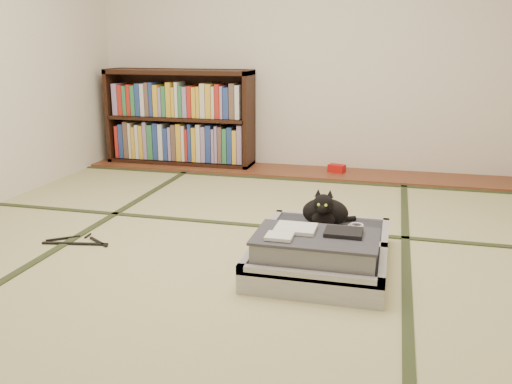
# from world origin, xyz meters

# --- Properties ---
(floor) EXTENTS (4.50, 4.50, 0.00)m
(floor) POSITION_xyz_m (0.00, 0.00, 0.00)
(floor) COLOR #CBC687
(floor) RESTS_ON ground
(wood_strip) EXTENTS (4.00, 0.50, 0.02)m
(wood_strip) POSITION_xyz_m (0.00, 2.00, 0.01)
(wood_strip) COLOR brown
(wood_strip) RESTS_ON ground
(red_item) EXTENTS (0.17, 0.13, 0.07)m
(red_item) POSITION_xyz_m (0.39, 2.03, 0.06)
(red_item) COLOR #B7110E
(red_item) RESTS_ON wood_strip
(tatami_borders) EXTENTS (4.00, 4.50, 0.01)m
(tatami_borders) POSITION_xyz_m (0.00, 0.49, 0.00)
(tatami_borders) COLOR #2D381E
(tatami_borders) RESTS_ON ground
(bookcase) EXTENTS (1.46, 0.33, 0.94)m
(bookcase) POSITION_xyz_m (-1.17, 2.07, 0.45)
(bookcase) COLOR black
(bookcase) RESTS_ON wood_strip
(suitcase) EXTENTS (0.70, 0.93, 0.28)m
(suitcase) POSITION_xyz_m (0.55, -0.19, 0.10)
(suitcase) COLOR #ABAAAF
(suitcase) RESTS_ON floor
(cat) EXTENTS (0.31, 0.31, 0.25)m
(cat) POSITION_xyz_m (0.53, 0.11, 0.23)
(cat) COLOR black
(cat) RESTS_ON suitcase
(cable_coil) EXTENTS (0.10, 0.10, 0.02)m
(cable_coil) POSITION_xyz_m (0.71, 0.14, 0.14)
(cable_coil) COLOR white
(cable_coil) RESTS_ON suitcase
(hanger) EXTENTS (0.42, 0.23, 0.01)m
(hanger) POSITION_xyz_m (-0.94, -0.18, 0.01)
(hanger) COLOR black
(hanger) RESTS_ON floor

